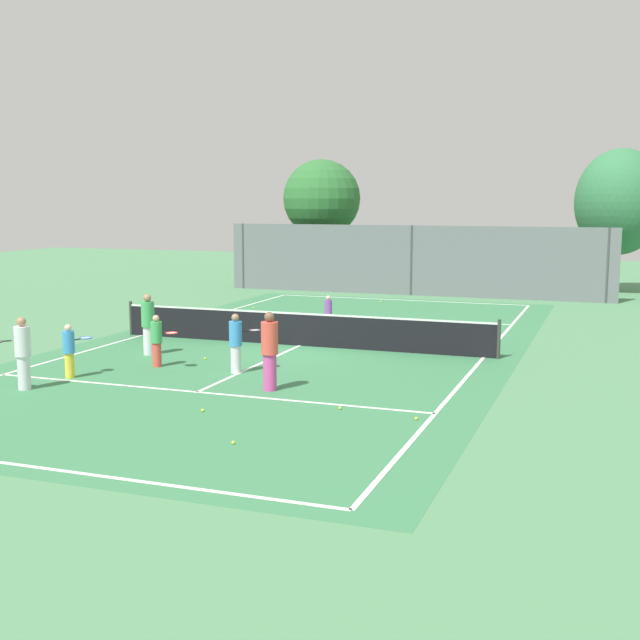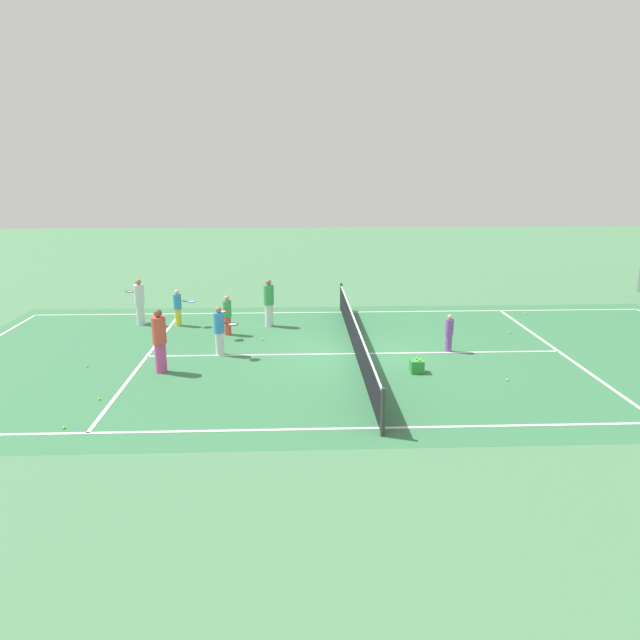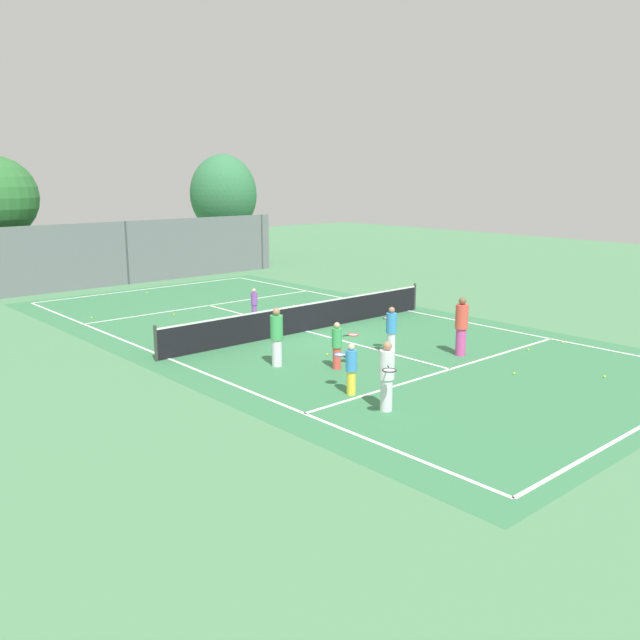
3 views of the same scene
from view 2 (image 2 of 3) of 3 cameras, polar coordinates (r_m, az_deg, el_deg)
ground_plane at (r=18.83m, az=3.35°, el=-3.20°), size 80.00×80.00×0.00m
court_surface at (r=18.83m, az=3.35°, el=-3.19°), size 13.00×25.00×0.01m
tennis_net at (r=18.69m, az=3.38°, el=-1.71°), size 11.90×0.10×1.10m
player_0 at (r=19.30m, az=12.05°, el=-1.18°), size 0.25×0.25×1.19m
player_1 at (r=21.92m, az=-4.84°, el=1.68°), size 0.37×0.37×1.73m
player_2 at (r=20.97m, az=-8.73°, el=0.50°), size 0.88×0.47×1.38m
player_3 at (r=22.53m, az=-13.19°, el=1.19°), size 0.44×0.87×1.34m
player_4 at (r=18.75m, az=-9.42°, el=-0.95°), size 0.72×0.85×1.52m
player_5 at (r=23.01m, az=-16.62°, el=1.70°), size 0.80×0.85×1.69m
player_6 at (r=17.48m, az=-14.85°, el=-1.85°), size 0.39×0.39×1.83m
ball_crate at (r=17.31m, az=9.10°, el=-4.31°), size 0.37×0.36×0.43m
tennis_ball_0 at (r=14.75m, az=-22.96°, el=-9.30°), size 0.07×0.07×0.07m
tennis_ball_1 at (r=22.08m, az=17.39°, el=-1.12°), size 0.07×0.07×0.07m
tennis_ball_2 at (r=16.14m, az=-20.05°, el=-6.99°), size 0.07×0.07×0.07m
tennis_ball_4 at (r=18.84m, az=-21.06°, el=-4.05°), size 0.07×0.07×0.07m
tennis_ball_6 at (r=17.25m, az=17.20°, el=-5.38°), size 0.07×0.07×0.07m
tennis_ball_7 at (r=25.09m, az=18.80°, el=0.57°), size 0.07×0.07×0.07m
tennis_ball_8 at (r=20.33m, az=-5.36°, el=-1.81°), size 0.07×0.07×0.07m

